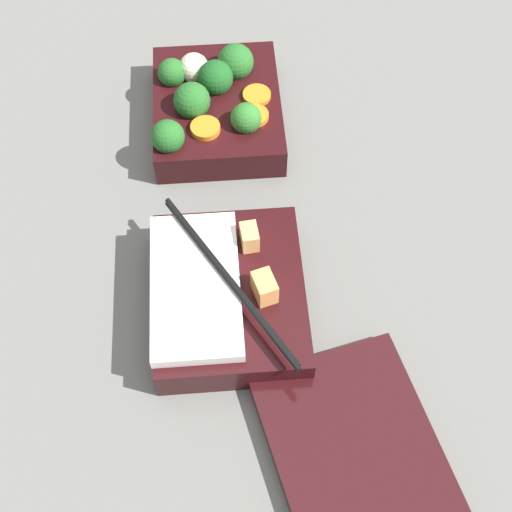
% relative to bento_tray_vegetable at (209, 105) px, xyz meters
% --- Properties ---
extents(ground_plane, '(3.00, 3.00, 0.00)m').
position_rel_bento_tray_vegetable_xyz_m(ground_plane, '(0.12, 0.01, -0.03)').
color(ground_plane, slate).
extents(bento_tray_vegetable, '(0.17, 0.14, 0.07)m').
position_rel_bento_tray_vegetable_xyz_m(bento_tray_vegetable, '(0.00, 0.00, 0.00)').
color(bento_tray_vegetable, black).
rests_on(bento_tray_vegetable, ground_plane).
extents(bento_tray_rice, '(0.19, 0.14, 0.06)m').
position_rel_bento_tray_vegetable_xyz_m(bento_tray_rice, '(0.24, 0.00, -0.00)').
color(bento_tray_rice, black).
rests_on(bento_tray_rice, ground_plane).
extents(bento_lid, '(0.19, 0.17, 0.02)m').
position_rel_bento_tray_vegetable_xyz_m(bento_lid, '(0.38, 0.10, -0.02)').
color(bento_lid, black).
rests_on(bento_lid, ground_plane).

